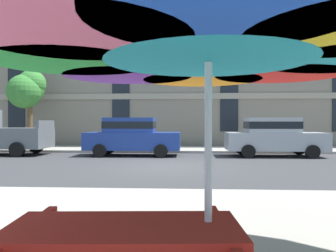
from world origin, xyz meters
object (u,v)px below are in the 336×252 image
(sedan_blue, at_px, (132,135))
(sedan_silver, at_px, (274,136))
(patio_umbrella, at_px, (208,38))
(street_tree_left, at_px, (28,89))

(sedan_blue, relative_size, sedan_silver, 1.00)
(sedan_silver, bearing_deg, sedan_blue, 180.00)
(sedan_blue, distance_m, sedan_silver, 6.54)
(sedan_silver, height_order, patio_umbrella, patio_umbrella)
(street_tree_left, bearing_deg, sedan_blue, -27.81)
(patio_umbrella, bearing_deg, sedan_silver, 73.28)
(patio_umbrella, bearing_deg, street_tree_left, 120.29)
(sedan_silver, distance_m, patio_umbrella, 13.32)
(sedan_blue, bearing_deg, patio_umbrella, -77.87)
(sedan_blue, height_order, sedan_silver, same)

